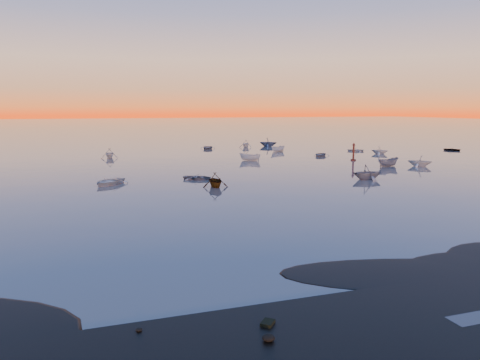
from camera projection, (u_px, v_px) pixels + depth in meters
name	position (u px, v px, depth m)	size (l,w,h in m)	color
ground	(156.00, 143.00, 121.59)	(600.00, 600.00, 0.00)	#655C54
mud_lobes	(430.00, 265.00, 27.24)	(140.00, 6.00, 0.07)	black
moored_fleet	(201.00, 163.00, 77.68)	(124.00, 58.00, 1.20)	silver
boat_near_left	(198.00, 179.00, 59.75)	(3.62, 1.51, 0.91)	slate
boat_near_center	(388.00, 166.00, 73.05)	(3.90, 1.65, 1.35)	slate
boat_near_right	(420.00, 166.00, 73.16)	(3.71, 1.67, 1.30)	silver
channel_marker	(353.00, 153.00, 81.13)	(0.91, 0.91, 3.22)	#49170F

